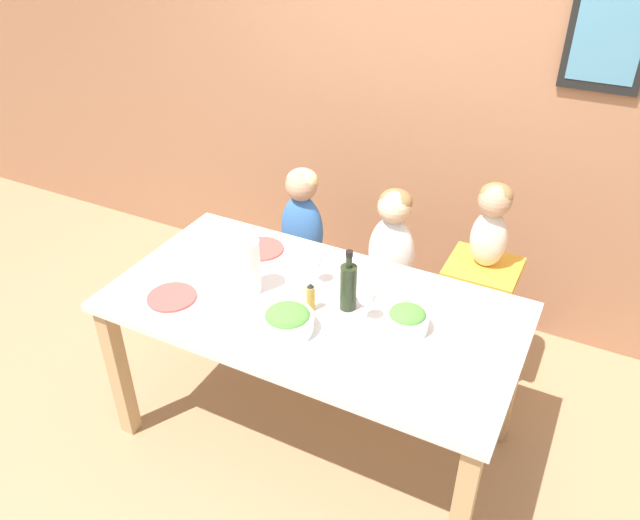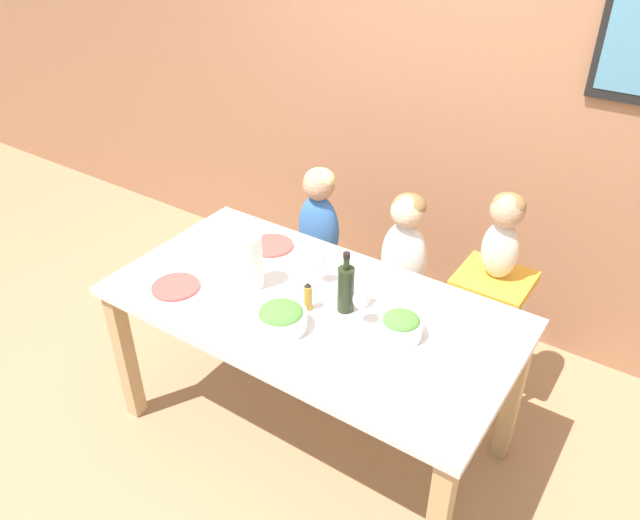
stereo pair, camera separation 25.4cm
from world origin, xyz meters
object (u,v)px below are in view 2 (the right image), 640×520
(wine_bottle, at_px, (346,288))
(paper_towel_roll, at_px, (249,261))
(person_child_center, at_px, (405,242))
(chair_far_left, at_px, (319,273))
(person_baby_right, at_px, (504,229))
(wine_glass_far, at_px, (318,261))
(wine_glass_near, at_px, (361,301))
(dinner_plate_back_left, at_px, (272,245))
(person_child_left, at_px, (319,214))
(dinner_plate_front_left, at_px, (176,287))
(chair_far_center, at_px, (400,304))
(salad_bowl_small, at_px, (401,325))
(salad_bowl_large, at_px, (281,318))
(chair_right_highchair, at_px, (489,307))

(wine_bottle, distance_m, paper_towel_roll, 0.44)
(person_child_center, xyz_separation_m, wine_bottle, (0.05, -0.64, 0.13))
(wine_bottle, bearing_deg, chair_far_left, 131.42)
(person_child_center, distance_m, person_baby_right, 0.51)
(chair_far_left, relative_size, wine_glass_far, 2.97)
(wine_glass_near, bearing_deg, dinner_plate_back_left, 158.19)
(person_child_left, bearing_deg, dinner_plate_front_left, -97.82)
(chair_far_center, xyz_separation_m, paper_towel_roll, (-0.38, -0.72, 0.52))
(person_baby_right, bearing_deg, dinner_plate_back_left, -156.40)
(wine_glass_far, distance_m, salad_bowl_small, 0.49)
(salad_bowl_large, bearing_deg, dinner_plate_front_left, -175.63)
(salad_bowl_small, bearing_deg, wine_glass_far, 165.16)
(dinner_plate_back_left, bearing_deg, paper_towel_roll, -68.51)
(wine_glass_far, bearing_deg, person_baby_right, 41.17)
(wine_bottle, relative_size, wine_glass_near, 1.78)
(person_baby_right, bearing_deg, wine_glass_far, -138.83)
(chair_right_highchair, bearing_deg, chair_far_left, 180.00)
(wine_bottle, distance_m, wine_glass_far, 0.23)
(dinner_plate_back_left, bearing_deg, person_baby_right, 23.60)
(chair_far_center, xyz_separation_m, wine_glass_far, (-0.15, -0.53, 0.50))
(chair_right_highchair, distance_m, person_child_left, 0.99)
(chair_far_left, xyz_separation_m, chair_far_center, (0.51, 0.00, 0.00))
(chair_right_highchair, height_order, person_child_center, person_child_center)
(wine_glass_near, bearing_deg, paper_towel_roll, -175.39)
(wine_glass_near, height_order, salad_bowl_large, wine_glass_near)
(wine_bottle, distance_m, salad_bowl_large, 0.29)
(person_child_left, relative_size, wine_bottle, 2.00)
(dinner_plate_back_left, bearing_deg, person_child_center, 40.02)
(chair_far_left, xyz_separation_m, person_child_center, (0.51, 0.00, 0.37))
(person_child_left, bearing_deg, chair_right_highchair, -0.08)
(chair_far_left, relative_size, salad_bowl_large, 2.21)
(chair_far_left, bearing_deg, person_child_center, 0.15)
(dinner_plate_back_left, bearing_deg, wine_glass_near, -21.81)
(chair_far_left, bearing_deg, salad_bowl_small, -38.52)
(dinner_plate_back_left, bearing_deg, chair_far_left, 91.47)
(paper_towel_roll, bearing_deg, wine_glass_far, 38.68)
(salad_bowl_large, xyz_separation_m, dinner_plate_front_left, (-0.54, -0.04, -0.04))
(paper_towel_roll, height_order, wine_glass_near, paper_towel_roll)
(chair_far_left, relative_size, salad_bowl_small, 2.70)
(chair_far_left, bearing_deg, chair_far_center, 0.00)
(wine_bottle, xyz_separation_m, paper_towel_roll, (-0.43, -0.08, 0.01))
(wine_glass_far, xyz_separation_m, dinner_plate_front_left, (-0.48, -0.38, -0.10))
(paper_towel_roll, relative_size, salad_bowl_large, 1.18)
(wine_glass_near, xyz_separation_m, dinner_plate_front_left, (-0.78, -0.24, -0.10))
(person_baby_right, relative_size, dinner_plate_front_left, 2.01)
(chair_right_highchair, bearing_deg, wine_glass_far, -138.92)
(chair_far_left, height_order, wine_bottle, wine_bottle)
(chair_far_center, distance_m, person_child_center, 0.37)
(person_child_center, relative_size, salad_bowl_large, 2.67)
(person_child_left, bearing_deg, salad_bowl_large, -64.78)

